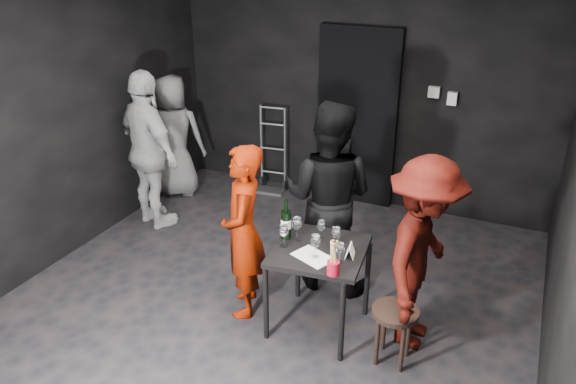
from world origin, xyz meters
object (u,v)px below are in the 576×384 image
at_px(stool, 395,320).
at_px(man_maroon, 423,250).
at_px(bystander_cream, 148,138).
at_px(bystander_grey, 174,136).
at_px(breadstick_cup, 334,258).
at_px(woman_black, 329,181).
at_px(server_red, 243,231).
at_px(hand_truck, 272,175).
at_px(tasting_table, 319,259).
at_px(wine_bottle, 286,224).

bearing_deg(stool, man_maroon, 73.98).
height_order(bystander_cream, bystander_grey, bystander_cream).
xyz_separation_m(bystander_cream, breadstick_cup, (2.58, -1.24, -0.15)).
bearing_deg(woman_black, stool, 133.69).
bearing_deg(server_red, stool, 59.90).
bearing_deg(bystander_cream, hand_truck, -97.19).
distance_m(tasting_table, wine_bottle, 0.39).
distance_m(server_red, bystander_cream, 1.97).
height_order(server_red, breadstick_cup, server_red).
xyz_separation_m(stool, bystander_cream, (-3.03, 1.10, 0.65)).
distance_m(tasting_table, bystander_grey, 3.14).
height_order(tasting_table, wine_bottle, wine_bottle).
bearing_deg(tasting_table, bystander_grey, 146.16).
height_order(tasting_table, woman_black, woman_black).
distance_m(woman_black, breadstick_cup, 1.05).
distance_m(hand_truck, tasting_table, 2.84).
bearing_deg(server_red, bystander_cream, -145.02).
distance_m(tasting_table, stool, 0.75).
xyz_separation_m(tasting_table, bystander_grey, (-2.60, 1.75, 0.11)).
height_order(woman_black, breadstick_cup, woman_black).
bearing_deg(woman_black, wine_bottle, 74.93).
distance_m(hand_truck, breadstick_cup, 3.25).
height_order(hand_truck, man_maroon, man_maroon).
bearing_deg(bystander_cream, stool, -177.26).
relative_size(tasting_table, wine_bottle, 2.19).
height_order(bystander_cream, wine_bottle, bystander_cream).
bearing_deg(tasting_table, stool, -12.74).
height_order(hand_truck, tasting_table, hand_truck).
distance_m(server_red, woman_black, 0.88).
xyz_separation_m(bystander_cream, bystander_grey, (-0.25, 0.80, -0.27)).
bearing_deg(tasting_table, hand_truck, 123.75).
bearing_deg(stool, server_red, 174.87).
bearing_deg(bystander_cream, server_red, 172.60).
xyz_separation_m(bystander_cream, wine_bottle, (2.04, -0.90, -0.15)).
bearing_deg(wine_bottle, tasting_table, -8.17).
xyz_separation_m(stool, man_maroon, (0.09, 0.33, 0.46)).
distance_m(bystander_cream, bystander_grey, 0.88).
xyz_separation_m(woman_black, wine_bottle, (-0.13, -0.61, -0.15)).
bearing_deg(wine_bottle, bystander_grey, 143.44).
distance_m(hand_truck, stool, 3.35).
distance_m(stool, man_maroon, 0.57).
distance_m(man_maroon, breadstick_cup, 0.72).
bearing_deg(breadstick_cup, stool, 17.75).
bearing_deg(bystander_cream, man_maroon, -171.23).
height_order(bystander_grey, breadstick_cup, bystander_grey).
bearing_deg(stool, breadstick_cup, -162.25).
height_order(hand_truck, breadstick_cup, hand_truck).
height_order(server_red, man_maroon, man_maroon).
relative_size(bystander_grey, breadstick_cup, 5.18).
bearing_deg(bystander_cream, breadstick_cup, 176.92).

